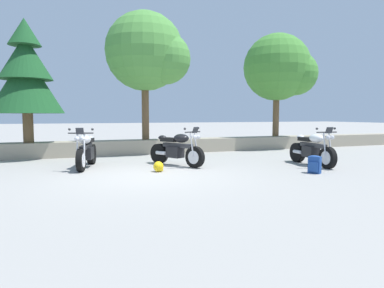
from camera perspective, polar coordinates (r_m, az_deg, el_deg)
name	(u,v)px	position (r m, az deg, el deg)	size (l,w,h in m)	color
ground_plane	(150,176)	(8.44, -7.28, -5.37)	(120.00, 120.00, 0.00)	gray
stone_wall	(121,147)	(13.08, -12.09, -0.59)	(36.00, 0.80, 0.55)	gray
motorcycle_silver_near_left	(86,151)	(10.02, -17.66, -1.14)	(0.83, 2.03, 1.18)	black
motorcycle_black_centre	(177,150)	(9.96, -2.61, -0.95)	(1.21, 1.86, 1.18)	black
motorcycle_white_far_right	(312,149)	(10.66, 19.88, -0.85)	(0.67, 2.07, 1.18)	black
rider_backpack	(315,164)	(9.22, 20.23, -3.23)	(0.34, 0.35, 0.47)	navy
rider_helmet	(158,167)	(8.96, -5.75, -3.87)	(0.28, 0.28, 0.28)	yellow
pine_tree_far_left	(26,74)	(12.98, -26.53, 10.71)	(2.43, 2.43, 4.25)	brown
leafy_tree_mid_left	(149,53)	(13.45, -7.37, 15.14)	(3.19, 3.04, 4.95)	brown
leafy_tree_mid_right	(281,69)	(15.87, 14.96, 12.32)	(3.14, 2.99, 4.61)	brown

